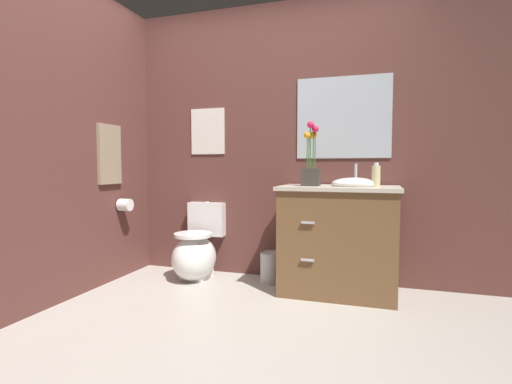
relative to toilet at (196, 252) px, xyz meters
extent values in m
plane|color=#B2ADA3|center=(0.61, -1.13, -0.24)|extent=(8.64, 8.64, 0.00)
cube|color=brown|center=(0.81, 0.30, 1.01)|extent=(4.03, 0.05, 2.50)
cube|color=brown|center=(-0.71, -0.71, 1.01)|extent=(0.05, 3.93, 2.50)
ellipsoid|color=white|center=(0.00, -0.05, -0.04)|extent=(0.38, 0.48, 0.40)
cube|color=white|center=(0.00, 0.00, -0.15)|extent=(0.22, 0.26, 0.18)
cube|color=white|center=(0.00, 0.24, 0.28)|extent=(0.36, 0.13, 0.32)
cylinder|color=white|center=(0.00, -0.07, 0.17)|extent=(0.34, 0.34, 0.03)
cylinder|color=#B7B7BC|center=(0.00, 0.24, 0.44)|extent=(0.04, 0.04, 0.02)
cube|color=brown|center=(1.28, -0.03, 0.18)|extent=(0.90, 0.52, 0.84)
cube|color=beige|center=(1.28, -0.03, 0.61)|extent=(0.94, 0.56, 0.03)
ellipsoid|color=white|center=(1.40, -0.03, 0.65)|extent=(0.36, 0.26, 0.10)
cylinder|color=#B7B7BC|center=(1.40, 0.13, 0.72)|extent=(0.02, 0.02, 0.18)
cube|color=#B7B7BC|center=(1.08, -0.30, 0.36)|extent=(0.10, 0.02, 0.02)
cube|color=#B7B7BC|center=(1.08, -0.30, 0.08)|extent=(0.10, 0.02, 0.02)
cube|color=#38332D|center=(1.06, -0.06, 0.70)|extent=(0.14, 0.14, 0.14)
cylinder|color=#386B2D|center=(1.09, -0.05, 0.93)|extent=(0.01, 0.01, 0.32)
sphere|color=#E01E51|center=(1.09, -0.05, 1.09)|extent=(0.06, 0.06, 0.06)
cylinder|color=#386B2D|center=(1.07, -0.03, 0.90)|extent=(0.01, 0.01, 0.27)
sphere|color=orange|center=(1.07, -0.03, 1.04)|extent=(0.06, 0.06, 0.06)
cylinder|color=#386B2D|center=(1.04, -0.04, 0.90)|extent=(0.01, 0.01, 0.27)
sphere|color=#E01E51|center=(1.04, -0.04, 1.04)|extent=(0.06, 0.06, 0.06)
cylinder|color=#386B2D|center=(1.03, -0.09, 0.90)|extent=(0.01, 0.01, 0.27)
sphere|color=orange|center=(1.03, -0.09, 1.03)|extent=(0.06, 0.06, 0.06)
cylinder|color=#386B2D|center=(1.06, -0.09, 0.94)|extent=(0.01, 0.01, 0.35)
sphere|color=#E01E51|center=(1.06, -0.09, 1.11)|extent=(0.06, 0.06, 0.06)
cylinder|color=beige|center=(1.56, -0.07, 0.71)|extent=(0.06, 0.06, 0.16)
cylinder|color=silver|center=(1.56, -0.07, 0.80)|extent=(0.04, 0.04, 0.02)
cylinder|color=#B7B7BC|center=(0.68, 0.08, -0.11)|extent=(0.18, 0.18, 0.26)
torus|color=#B7B7BC|center=(0.68, 0.08, 0.02)|extent=(0.18, 0.18, 0.01)
cube|color=silver|center=(0.00, 0.27, 1.12)|extent=(0.34, 0.01, 0.44)
cube|color=#B2BCC6|center=(1.28, 0.27, 1.21)|extent=(0.80, 0.01, 0.70)
cube|color=gray|center=(-0.67, -0.32, 0.89)|extent=(0.03, 0.28, 0.52)
cylinder|color=white|center=(-0.62, -0.20, 0.44)|extent=(0.11, 0.11, 0.11)
camera|label=1|loc=(1.57, -3.14, 0.78)|focal=26.87mm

